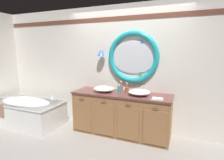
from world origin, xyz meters
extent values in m
plane|color=gray|center=(0.00, 0.00, 0.00)|extent=(14.00, 14.00, 0.00)
cube|color=silver|center=(0.00, 0.59, 1.30)|extent=(6.40, 0.08, 2.60)
cube|color=brown|center=(0.00, 0.55, 2.32)|extent=(6.27, 0.01, 0.09)
ellipsoid|color=silver|center=(0.16, 0.54, 1.54)|extent=(0.96, 0.02, 0.67)
torus|color=teal|center=(0.16, 0.53, 1.54)|extent=(1.06, 0.11, 1.06)
cube|color=purple|center=(0.64, 0.52, 1.56)|extent=(0.05, 0.01, 0.05)
cube|color=#2866B7|center=(0.34, 0.52, 1.85)|extent=(0.05, 0.01, 0.05)
cube|color=red|center=(-0.25, 0.52, 1.72)|extent=(0.05, 0.01, 0.05)
cube|color=green|center=(-0.22, 0.52, 1.33)|extent=(0.05, 0.01, 0.05)
cube|color=green|center=(0.33, 0.52, 1.23)|extent=(0.05, 0.01, 0.05)
cylinder|color=#4C3823|center=(-0.52, 0.51, 1.65)|extent=(0.02, 0.09, 0.02)
cone|color=blue|center=(-0.52, 0.46, 1.63)|extent=(0.17, 0.17, 0.14)
cube|color=olive|center=(0.02, 0.25, 0.41)|extent=(1.93, 0.60, 0.82)
cube|color=brown|center=(0.02, 0.25, 0.83)|extent=(1.97, 0.63, 0.03)
cube|color=brown|center=(0.02, 0.54, 0.76)|extent=(1.93, 0.02, 0.11)
cube|color=olive|center=(-0.71, -0.06, 0.37)|extent=(0.41, 0.02, 0.62)
cylinder|color=#422D1E|center=(-0.71, -0.07, 0.72)|extent=(0.10, 0.01, 0.01)
cube|color=olive|center=(-0.22, -0.06, 0.37)|extent=(0.41, 0.02, 0.62)
cylinder|color=#422D1E|center=(-0.22, -0.07, 0.72)|extent=(0.10, 0.01, 0.01)
cube|color=olive|center=(0.26, -0.06, 0.37)|extent=(0.41, 0.02, 0.62)
cylinder|color=#422D1E|center=(0.26, -0.07, 0.72)|extent=(0.10, 0.01, 0.01)
cube|color=olive|center=(0.74, -0.06, 0.37)|extent=(0.41, 0.02, 0.62)
cylinder|color=#422D1E|center=(0.74, -0.07, 0.72)|extent=(0.10, 0.01, 0.01)
cube|color=white|center=(-2.16, -0.14, 0.27)|extent=(1.67, 0.83, 0.53)
ellipsoid|color=white|center=(-2.16, -0.14, 0.48)|extent=(1.37, 0.65, 0.28)
cube|color=white|center=(-2.16, -0.14, 0.52)|extent=(1.70, 0.86, 0.02)
cylinder|color=silver|center=(-1.70, 0.22, 0.59)|extent=(0.04, 0.04, 0.11)
cylinder|color=silver|center=(-2.16, -0.14, 0.48)|extent=(0.04, 0.04, 0.01)
cube|color=#936B56|center=(-2.45, -0.56, 0.41)|extent=(0.24, 0.02, 0.28)
ellipsoid|color=white|center=(-0.35, 0.22, 0.91)|extent=(0.40, 0.31, 0.12)
torus|color=white|center=(-0.35, 0.22, 0.91)|extent=(0.42, 0.42, 0.02)
cylinder|color=silver|center=(-0.35, 0.22, 0.91)|extent=(0.03, 0.03, 0.01)
ellipsoid|color=white|center=(0.38, 0.22, 0.91)|extent=(0.39, 0.33, 0.12)
torus|color=white|center=(0.38, 0.22, 0.91)|extent=(0.41, 0.41, 0.02)
cylinder|color=silver|center=(0.38, 0.22, 0.91)|extent=(0.03, 0.03, 0.01)
cylinder|color=silver|center=(-0.35, 0.48, 0.86)|extent=(0.05, 0.05, 0.02)
cylinder|color=silver|center=(-0.35, 0.48, 0.92)|extent=(0.02, 0.02, 0.11)
sphere|color=silver|center=(-0.35, 0.48, 0.97)|extent=(0.03, 0.03, 0.03)
cylinder|color=silver|center=(-0.35, 0.42, 0.97)|extent=(0.02, 0.11, 0.02)
cylinder|color=silver|center=(-0.44, 0.48, 0.88)|extent=(0.04, 0.04, 0.06)
cylinder|color=silver|center=(-0.26, 0.48, 0.88)|extent=(0.04, 0.04, 0.06)
cube|color=silver|center=(-0.44, 0.48, 0.91)|extent=(0.05, 0.01, 0.01)
cube|color=silver|center=(-0.26, 0.48, 0.91)|extent=(0.05, 0.01, 0.01)
cylinder|color=silver|center=(0.38, 0.48, 0.86)|extent=(0.05, 0.05, 0.02)
cylinder|color=silver|center=(0.38, 0.48, 0.92)|extent=(0.02, 0.02, 0.11)
sphere|color=silver|center=(0.38, 0.48, 0.98)|extent=(0.03, 0.03, 0.03)
cylinder|color=silver|center=(0.38, 0.41, 0.98)|extent=(0.02, 0.12, 0.02)
cylinder|color=silver|center=(0.31, 0.48, 0.88)|extent=(0.04, 0.04, 0.06)
cylinder|color=silver|center=(0.46, 0.48, 0.88)|extent=(0.04, 0.04, 0.06)
cube|color=silver|center=(0.31, 0.48, 0.91)|extent=(0.05, 0.01, 0.01)
cube|color=silver|center=(0.46, 0.48, 0.91)|extent=(0.05, 0.01, 0.01)
cylinder|color=#996647|center=(-0.06, 0.46, 0.89)|extent=(0.07, 0.07, 0.09)
torus|color=#996647|center=(-0.06, 0.46, 0.94)|extent=(0.08, 0.08, 0.01)
cylinder|color=orange|center=(-0.05, 0.46, 0.94)|extent=(0.01, 0.03, 0.17)
cube|color=white|center=(-0.05, 0.46, 1.04)|extent=(0.02, 0.01, 0.02)
cylinder|color=orange|center=(-0.07, 0.47, 0.94)|extent=(0.02, 0.03, 0.16)
cube|color=white|center=(-0.07, 0.47, 1.03)|extent=(0.02, 0.02, 0.02)
cylinder|color=pink|center=(-0.07, 0.45, 0.95)|extent=(0.04, 0.04, 0.17)
cube|color=white|center=(-0.07, 0.45, 1.05)|extent=(0.02, 0.02, 0.03)
cylinder|color=#996647|center=(0.10, 0.36, 0.89)|extent=(0.08, 0.08, 0.09)
torus|color=#996647|center=(0.10, 0.36, 0.94)|extent=(0.09, 0.09, 0.01)
cylinder|color=purple|center=(0.11, 0.37, 0.94)|extent=(0.02, 0.03, 0.15)
cube|color=white|center=(0.11, 0.37, 1.02)|extent=(0.02, 0.02, 0.03)
cylinder|color=pink|center=(0.09, 0.38, 0.94)|extent=(0.03, 0.02, 0.16)
cube|color=white|center=(0.09, 0.38, 1.03)|extent=(0.02, 0.02, 0.02)
cylinder|color=orange|center=(0.10, 0.35, 0.95)|extent=(0.04, 0.02, 0.18)
cube|color=white|center=(0.10, 0.35, 1.05)|extent=(0.02, 0.02, 0.02)
cylinder|color=#388EBC|center=(-0.04, 0.28, 0.91)|extent=(0.07, 0.07, 0.14)
cylinder|color=silver|center=(-0.04, 0.28, 0.99)|extent=(0.04, 0.04, 0.02)
cylinder|color=silver|center=(-0.04, 0.26, 1.01)|extent=(0.01, 0.04, 0.01)
cube|color=white|center=(0.75, 0.05, 0.85)|extent=(0.19, 0.12, 0.02)
cube|color=white|center=(0.75, 0.05, 0.87)|extent=(0.17, 0.11, 0.02)
camera|label=1|loc=(1.16, -3.00, 1.70)|focal=28.64mm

